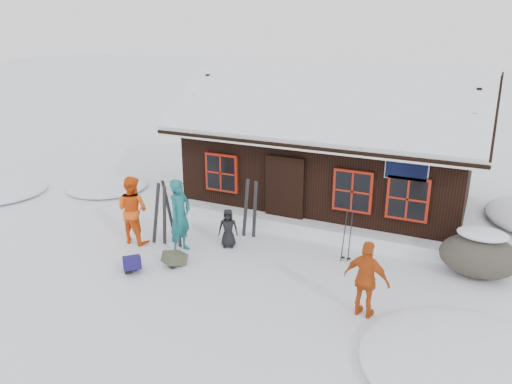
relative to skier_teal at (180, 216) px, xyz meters
The scene contains 15 objects.
ground 1.30m from the skier_teal, ahead, with size 120.00×120.00×0.00m, color white.
mountain_hut 5.68m from the skier_teal, 65.19° to the left, with size 8.90×6.09×4.42m.
snow_drift 3.45m from the skier_teal, 45.31° to the left, with size 7.60×0.60×0.35m, color white.
snow_mounds 3.36m from the skier_teal, 38.53° to the left, with size 20.60×13.20×0.48m.
skier_teal is the anchor object (origin of this frame).
skier_orange_left 1.45m from the skier_teal, behind, with size 0.88×0.68×1.81m, color #EF5310.
skier_orange_right 4.99m from the skier_teal, 10.78° to the right, with size 0.94×0.39×1.60m, color #BC4913.
skier_crouched 1.28m from the skier_teal, 38.03° to the left, with size 0.50×0.33×1.03m, color black.
boulder 7.11m from the skier_teal, 14.88° to the left, with size 1.76×1.32×1.03m.
ski_pair_left 0.73m from the skier_teal, 168.70° to the left, with size 0.59×0.17×1.72m.
ski_pair_mid 0.54m from the skier_teal, 143.04° to the left, with size 0.63×0.24×1.76m.
ski_pair_right 1.96m from the skier_teal, 51.98° to the left, with size 0.49×0.11×1.68m.
ski_poles 4.13m from the skier_teal, 17.32° to the left, with size 0.24×0.12×1.37m.
backpack_blue 1.68m from the skier_teal, 108.03° to the right, with size 0.40×0.53×0.29m, color #191352.
backpack_olive 1.15m from the skier_teal, 68.46° to the right, with size 0.38×0.50×0.27m, color #434632.
Camera 1 is at (5.74, -9.77, 5.56)m, focal length 35.00 mm.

